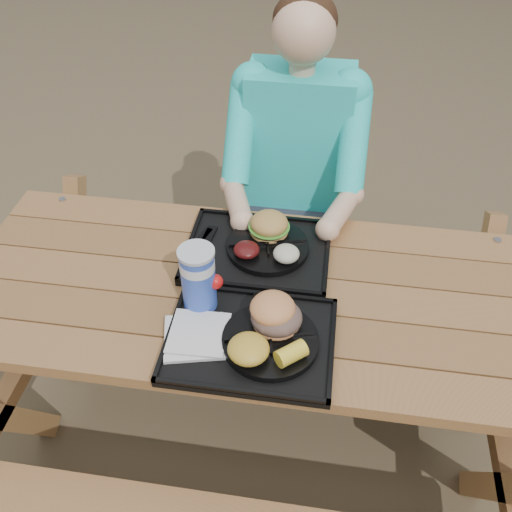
# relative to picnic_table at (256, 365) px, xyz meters

# --- Properties ---
(ground) EXTENTS (60.00, 60.00, 0.00)m
(ground) POSITION_rel_picnic_table_xyz_m (0.00, 0.00, -0.38)
(ground) COLOR #999999
(ground) RESTS_ON ground
(picnic_table) EXTENTS (1.80, 1.49, 0.75)m
(picnic_table) POSITION_rel_picnic_table_xyz_m (0.00, 0.00, 0.00)
(picnic_table) COLOR #999999
(picnic_table) RESTS_ON ground
(tray_near) EXTENTS (0.45, 0.35, 0.02)m
(tray_near) POSITION_rel_picnic_table_xyz_m (0.02, -0.21, 0.39)
(tray_near) COLOR black
(tray_near) RESTS_ON picnic_table
(tray_far) EXTENTS (0.45, 0.35, 0.02)m
(tray_far) POSITION_rel_picnic_table_xyz_m (-0.02, 0.15, 0.39)
(tray_far) COLOR black
(tray_far) RESTS_ON picnic_table
(plate_near) EXTENTS (0.26, 0.26, 0.02)m
(plate_near) POSITION_rel_picnic_table_xyz_m (0.07, -0.22, 0.41)
(plate_near) COLOR black
(plate_near) RESTS_ON tray_near
(plate_far) EXTENTS (0.26, 0.26, 0.02)m
(plate_far) POSITION_rel_picnic_table_xyz_m (0.01, 0.16, 0.41)
(plate_far) COLOR black
(plate_far) RESTS_ON tray_far
(napkin_stack) EXTENTS (0.19, 0.19, 0.02)m
(napkin_stack) POSITION_rel_picnic_table_xyz_m (-0.13, -0.23, 0.40)
(napkin_stack) COLOR silver
(napkin_stack) RESTS_ON tray_near
(soda_cup) EXTENTS (0.10, 0.10, 0.19)m
(soda_cup) POSITION_rel_picnic_table_xyz_m (-0.14, -0.11, 0.49)
(soda_cup) COLOR #173BB2
(soda_cup) RESTS_ON tray_near
(condiment_bbq) EXTENTS (0.05, 0.05, 0.03)m
(condiment_bbq) POSITION_rel_picnic_table_xyz_m (0.03, -0.09, 0.41)
(condiment_bbq) COLOR #320E05
(condiment_bbq) RESTS_ON tray_near
(condiment_mustard) EXTENTS (0.05, 0.05, 0.03)m
(condiment_mustard) POSITION_rel_picnic_table_xyz_m (0.08, -0.08, 0.41)
(condiment_mustard) COLOR gold
(condiment_mustard) RESTS_ON tray_near
(sandwich) EXTENTS (0.13, 0.13, 0.13)m
(sandwich) POSITION_rel_picnic_table_xyz_m (0.08, -0.17, 0.48)
(sandwich) COLOR #D9864C
(sandwich) RESTS_ON plate_near
(mac_cheese) EXTENTS (0.11, 0.11, 0.05)m
(mac_cheese) POSITION_rel_picnic_table_xyz_m (0.02, -0.28, 0.44)
(mac_cheese) COLOR gold
(mac_cheese) RESTS_ON plate_near
(corn_cob) EXTENTS (0.11, 0.11, 0.05)m
(corn_cob) POSITION_rel_picnic_table_xyz_m (0.13, -0.28, 0.44)
(corn_cob) COLOR yellow
(corn_cob) RESTS_ON plate_near
(cutlery_far) EXTENTS (0.05, 0.18, 0.01)m
(cutlery_far) POSITION_rel_picnic_table_xyz_m (-0.19, 0.15, 0.40)
(cutlery_far) COLOR black
(cutlery_far) RESTS_ON tray_far
(burger) EXTENTS (0.12, 0.12, 0.11)m
(burger) POSITION_rel_picnic_table_xyz_m (0.01, 0.22, 0.47)
(burger) COLOR #BB8842
(burger) RESTS_ON plate_far
(baked_beans) EXTENTS (0.08, 0.08, 0.04)m
(baked_beans) POSITION_rel_picnic_table_xyz_m (-0.04, 0.10, 0.43)
(baked_beans) COLOR #4A0E0F
(baked_beans) RESTS_ON plate_far
(potato_salad) EXTENTS (0.08, 0.08, 0.04)m
(potato_salad) POSITION_rel_picnic_table_xyz_m (0.08, 0.10, 0.44)
(potato_salad) COLOR beige
(potato_salad) RESTS_ON plate_far
(diner) EXTENTS (0.48, 0.84, 1.28)m
(diner) POSITION_rel_picnic_table_xyz_m (0.06, 0.68, 0.27)
(diner) COLOR teal
(diner) RESTS_ON ground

